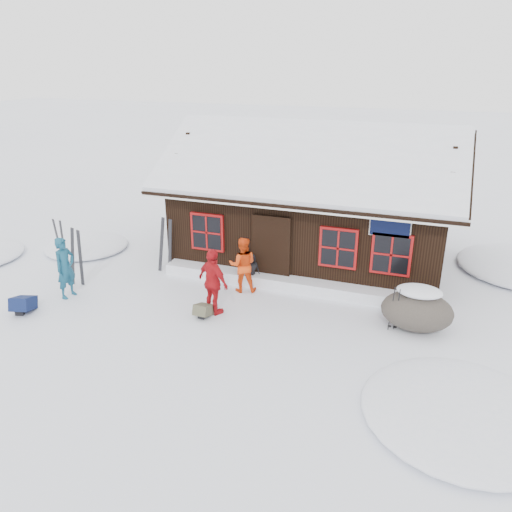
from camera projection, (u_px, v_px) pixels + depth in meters
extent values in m
plane|color=white|center=(208.00, 316.00, 12.75)|extent=(120.00, 120.00, 0.00)
cube|color=black|center=(314.00, 220.00, 16.19)|extent=(8.00, 5.00, 2.50)
cube|color=black|center=(305.00, 164.00, 14.12)|extent=(8.90, 3.14, 1.88)
cube|color=black|center=(327.00, 147.00, 16.70)|extent=(8.90, 3.14, 1.88)
cube|color=white|center=(305.00, 159.00, 14.07)|extent=(8.72, 3.07, 1.86)
cube|color=white|center=(327.00, 143.00, 16.65)|extent=(8.72, 3.07, 1.86)
cube|color=white|center=(318.00, 126.00, 15.09)|extent=(8.81, 0.22, 0.14)
cube|color=silver|center=(289.00, 207.00, 13.15)|extent=(8.90, 0.10, 0.20)
cube|color=black|center=(272.00, 251.00, 14.24)|extent=(1.00, 0.10, 2.00)
cube|color=black|center=(390.00, 225.00, 12.78)|extent=(1.00, 0.06, 0.60)
cube|color=maroon|center=(207.00, 232.00, 14.73)|extent=(1.04, 0.10, 1.14)
cube|color=black|center=(207.00, 232.00, 14.70)|extent=(0.90, 0.04, 1.00)
cube|color=maroon|center=(338.00, 248.00, 13.50)|extent=(1.04, 0.10, 1.14)
cube|color=black|center=(338.00, 248.00, 13.46)|extent=(0.90, 0.04, 1.00)
cube|color=maroon|center=(391.00, 254.00, 13.06)|extent=(1.04, 0.10, 1.14)
cube|color=black|center=(391.00, 255.00, 13.02)|extent=(0.90, 0.04, 1.00)
cube|color=white|center=(289.00, 283.00, 14.18)|extent=(7.60, 0.60, 0.35)
ellipsoid|color=white|center=(87.00, 248.00, 17.26)|extent=(2.80, 2.80, 0.34)
ellipsoid|color=white|center=(460.00, 419.00, 9.10)|extent=(3.60, 3.60, 0.43)
imported|color=navy|center=(65.00, 268.00, 13.48)|extent=(0.49, 0.67, 1.71)
imported|color=#F14711|center=(243.00, 265.00, 13.85)|extent=(0.93, 0.83, 1.59)
imported|color=#B21218|center=(213.00, 282.00, 12.56)|extent=(1.11, 0.82, 1.75)
imported|color=black|center=(252.00, 269.00, 14.35)|extent=(0.55, 0.53, 0.95)
ellipsoid|color=#4F473F|center=(417.00, 311.00, 11.99)|extent=(1.70, 1.27, 0.93)
ellipsoid|color=white|center=(419.00, 296.00, 11.84)|extent=(1.07, 0.77, 0.24)
cube|color=black|center=(73.00, 257.00, 14.24)|extent=(0.29, 0.11, 1.78)
cube|color=black|center=(80.00, 259.00, 14.13)|extent=(0.28, 0.14, 1.78)
cube|color=black|center=(60.00, 247.00, 15.06)|extent=(0.28, 0.07, 1.75)
cube|color=black|center=(64.00, 249.00, 14.87)|extent=(0.21, 0.21, 1.75)
cube|color=black|center=(161.00, 245.00, 15.16)|extent=(0.29, 0.13, 1.77)
cube|color=black|center=(170.00, 246.00, 15.08)|extent=(0.30, 0.12, 1.77)
cylinder|color=black|center=(391.00, 309.00, 11.92)|extent=(0.08, 0.10, 1.15)
cylinder|color=black|center=(397.00, 310.00, 11.88)|extent=(0.08, 0.10, 1.15)
cube|color=#0F1A43|center=(24.00, 306.00, 12.86)|extent=(0.64, 0.74, 0.34)
cube|color=#4F4D39|center=(203.00, 312.00, 12.64)|extent=(0.39, 0.50, 0.27)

